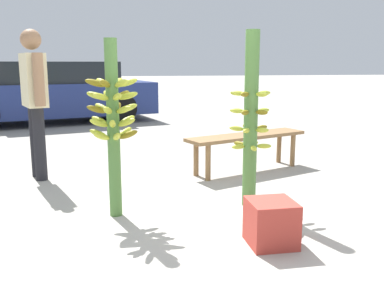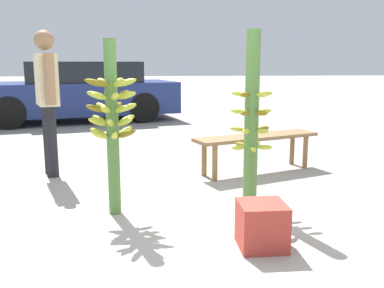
{
  "view_description": "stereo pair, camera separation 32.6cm",
  "coord_description": "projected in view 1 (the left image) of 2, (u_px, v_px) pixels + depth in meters",
  "views": [
    {
      "loc": [
        -0.66,
        -3.1,
        1.3
      ],
      "look_at": [
        0.03,
        0.61,
        0.58
      ],
      "focal_mm": 40.0,
      "sensor_mm": 36.0,
      "label": 1
    },
    {
      "loc": [
        -0.33,
        -3.14,
        1.3
      ],
      "look_at": [
        0.03,
        0.61,
        0.58
      ],
      "focal_mm": 40.0,
      "sensor_mm": 36.0,
      "label": 2
    }
  ],
  "objects": [
    {
      "name": "banana_stalk_left",
      "position": [
        113.0,
        121.0,
        3.56
      ],
      "size": [
        0.44,
        0.43,
        1.5
      ],
      "color": "#4C7A38",
      "rests_on": "ground_plane"
    },
    {
      "name": "market_bench",
      "position": [
        247.0,
        140.0,
        5.17
      ],
      "size": [
        1.6,
        0.9,
        0.45
      ],
      "rotation": [
        0.0,
        0.0,
        0.37
      ],
      "color": "olive",
      "rests_on": "ground_plane"
    },
    {
      "name": "produce_crate",
      "position": [
        271.0,
        223.0,
        3.09
      ],
      "size": [
        0.33,
        0.33,
        0.33
      ],
      "color": "#B2382D",
      "rests_on": "ground_plane"
    },
    {
      "name": "parked_car",
      "position": [
        51.0,
        93.0,
        9.41
      ],
      "size": [
        4.76,
        2.96,
        1.33
      ],
      "rotation": [
        0.0,
        0.0,
        1.84
      ],
      "color": "navy",
      "rests_on": "ground_plane"
    },
    {
      "name": "banana_stalk_center",
      "position": [
        251.0,
        120.0,
        3.83
      ],
      "size": [
        0.38,
        0.39,
        1.58
      ],
      "color": "#4C7A38",
      "rests_on": "ground_plane"
    },
    {
      "name": "ground_plane",
      "position": [
        203.0,
        231.0,
        3.35
      ],
      "size": [
        80.0,
        80.0,
        0.0
      ],
      "primitive_type": "plane",
      "color": "#9E998E"
    },
    {
      "name": "vendor_person",
      "position": [
        34.0,
        92.0,
        4.73
      ],
      "size": [
        0.35,
        0.68,
        1.66
      ],
      "rotation": [
        0.0,
        0.0,
        -1.22
      ],
      "color": "black",
      "rests_on": "ground_plane"
    }
  ]
}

